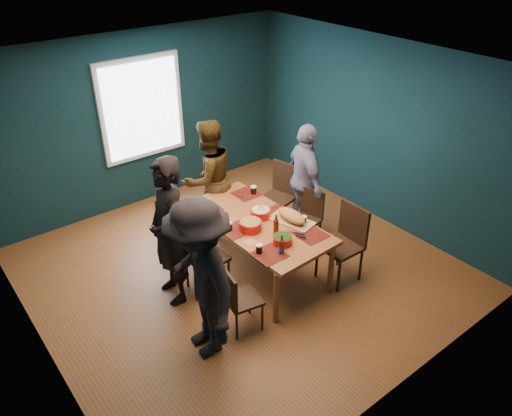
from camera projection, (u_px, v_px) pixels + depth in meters
The scene contains 26 objects.
room at pixel (226, 171), 6.13m from camera, with size 5.01×5.01×2.71m.
dining_table at pixel (257, 226), 6.31m from camera, with size 1.07×2.02×0.75m.
chair_left_far at pixel (176, 229), 6.49m from camera, with size 0.51×0.51×0.96m.
chair_left_mid at pixel (200, 254), 6.00m from camera, with size 0.45×0.45×0.96m.
chair_left_near at pixel (237, 296), 5.48m from camera, with size 0.43×0.43×0.82m.
chair_right_far at pixel (281, 190), 7.37m from camera, with size 0.53×0.53×0.97m.
chair_right_mid at pixel (308, 214), 6.97m from camera, with size 0.45×0.45×0.82m.
chair_right_near at pixel (346, 237), 6.26m from camera, with size 0.47×0.47×1.02m.
person_far_left at pixel (169, 232), 5.75m from camera, with size 0.68×0.45×1.86m, color black.
person_back at pixel (208, 179), 7.04m from camera, with size 0.84×0.65×1.73m, color black.
person_right at pixel (305, 180), 7.08m from camera, with size 0.98×0.41×1.66m, color silver.
person_near_left at pixel (200, 281), 5.01m from camera, with size 1.19×0.68×1.84m, color black.
bowl_salad at pixel (250, 225), 6.09m from camera, with size 0.28×0.28×0.12m.
bowl_dumpling at pixel (261, 213), 6.35m from camera, with size 0.26×0.26×0.24m.
bowl_herbs at pixel (283, 240), 5.84m from camera, with size 0.23×0.23×0.10m.
cutting_board at pixel (292, 217), 6.23m from camera, with size 0.42×0.72×0.16m.
small_bowl at pixel (203, 206), 6.55m from camera, with size 0.14×0.14×0.06m.
beer_bottle_a at pixel (282, 247), 5.65m from camera, with size 0.07×0.07×0.25m.
beer_bottle_b at pixel (276, 226), 6.00m from camera, with size 0.07×0.07×0.26m.
cola_glass_a at pixel (259, 248), 5.67m from camera, with size 0.08×0.08×0.11m.
cola_glass_b at pixel (304, 219), 6.22m from camera, with size 0.07×0.07×0.10m.
cola_glass_c at pixel (254, 190), 6.86m from camera, with size 0.08×0.08×0.12m.
cola_glass_d at pixel (229, 226), 6.08m from camera, with size 0.08×0.08×0.11m.
napkin_a at pixel (275, 211), 6.50m from camera, with size 0.13×0.13×0.00m, color #EF6467.
napkin_b at pixel (250, 242), 5.88m from camera, with size 0.13×0.13×0.00m, color #EF6467.
napkin_c at pixel (314, 239), 5.94m from camera, with size 0.13×0.13×0.00m, color #EF6467.
Camera 1 is at (-3.10, -4.30, 4.12)m, focal length 35.00 mm.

